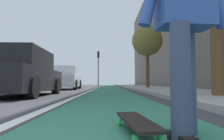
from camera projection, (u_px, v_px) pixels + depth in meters
ground_plane at (111, 91)px, 10.73m from camera, size 80.00×80.00×0.00m
bike_lane_paint at (109, 86)px, 24.70m from camera, size 56.00×1.84×0.00m
lane_stripe_white at (99, 87)px, 20.69m from camera, size 52.00×0.16×0.01m
sidewalk_curb at (141, 87)px, 18.76m from camera, size 52.00×3.20×0.11m
building_facade at (162, 28)px, 23.23m from camera, size 40.00×1.20×13.39m
skateboard at (137, 122)px, 1.62m from camera, size 0.86×0.29×0.11m
skater_person at (184, 13)px, 1.53m from camera, size 0.48×0.72×1.64m
parked_car_near at (20, 74)px, 6.40m from camera, size 4.05×1.91×1.46m
parked_car_mid at (65, 79)px, 13.37m from camera, size 4.28×2.01×1.47m
traffic_light at (98, 62)px, 26.64m from camera, size 0.33×0.28×4.59m
street_tree_mid at (147, 41)px, 13.83m from camera, size 2.09×2.09×4.35m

